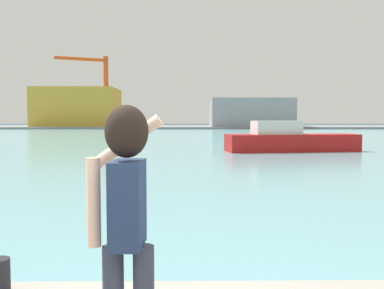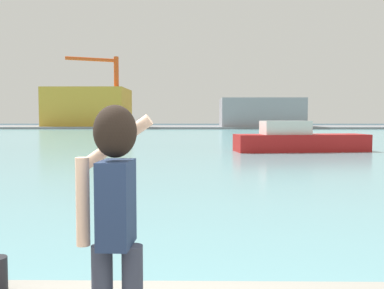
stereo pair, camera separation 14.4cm
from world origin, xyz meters
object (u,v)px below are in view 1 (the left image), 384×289
object	(u,v)px
boat_moored	(289,140)
port_crane	(100,83)
person_photographer	(126,209)
warehouse_left	(78,107)
warehouse_right	(250,113)

from	to	relation	value
boat_moored	port_crane	distance (m)	65.49
person_photographer	warehouse_left	distance (m)	94.80
boat_moored	warehouse_left	distance (m)	72.20
warehouse_right	port_crane	size ratio (longest dim) A/B	1.17
person_photographer	warehouse_right	world-z (taller)	warehouse_right
warehouse_left	port_crane	distance (m)	9.17
person_photographer	warehouse_right	distance (m)	89.90
warehouse_right	warehouse_left	bearing A→B (deg)	175.31
warehouse_right	port_crane	distance (m)	31.81
person_photographer	boat_moored	size ratio (longest dim) A/B	0.19
warehouse_left	warehouse_right	bearing A→B (deg)	-4.69
warehouse_left	warehouse_right	world-z (taller)	warehouse_left
warehouse_right	port_crane	xyz separation A→B (m)	(-31.18, -2.23, 5.91)
person_photographer	port_crane	distance (m)	88.66
person_photographer	warehouse_left	size ratio (longest dim) A/B	0.10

